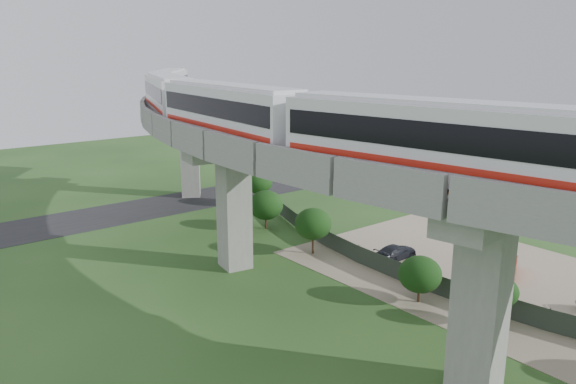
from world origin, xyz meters
name	(u,v)px	position (x,y,z in m)	size (l,w,h in m)	color
ground	(317,318)	(0.00, 0.00, 0.00)	(160.00, 160.00, 0.00)	#25471C
dirt_lot	(475,273)	(14.00, -2.00, 0.02)	(18.00, 26.00, 0.04)	gray
asphalt_road	(122,213)	(0.00, 30.00, 0.01)	(60.00, 8.00, 0.03)	#232326
viaduct	(365,167)	(3.84, 0.00, 9.05)	(19.58, 73.98, 11.40)	#99968E
metro_train	(224,102)	(1.73, 12.77, 12.31)	(18.20, 59.86, 3.64)	silver
fence	(418,270)	(9.75, 0.00, 0.75)	(3.87, 38.73, 1.50)	#2D382D
tree_0	(258,182)	(12.57, 23.49, 2.65)	(3.05, 3.05, 3.95)	#382314
tree_1	(266,205)	(8.39, 16.51, 2.29)	(3.20, 3.20, 3.65)	#382314
tree_2	(313,224)	(7.35, 8.73, 2.55)	(3.00, 3.00, 3.83)	#382314
tree_3	(420,274)	(6.71, -2.50, 1.96)	(2.82, 2.82, 3.16)	#382314
tree_4	(501,292)	(7.78, -7.60, 2.21)	(2.06, 2.06, 3.09)	#382314
car_red	(507,266)	(15.58, -3.53, 0.68)	(1.36, 3.89, 1.28)	#A41F0F
car_dark	(396,252)	(11.63, 3.67, 0.62)	(1.61, 3.96, 1.15)	black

